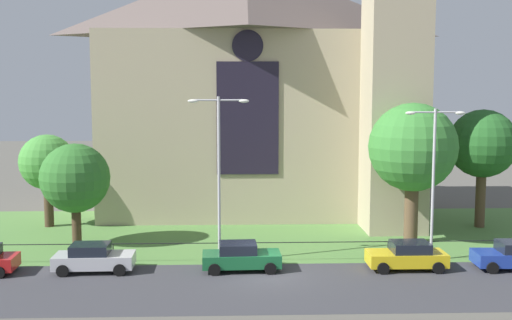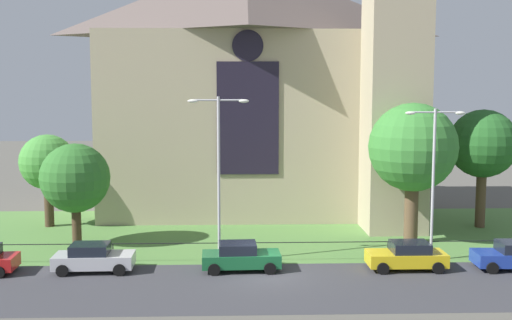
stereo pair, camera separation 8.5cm
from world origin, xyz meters
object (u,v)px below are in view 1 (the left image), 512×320
at_px(tree_right_near, 413,148).
at_px(parked_car_yellow, 407,256).
at_px(tree_right_far, 483,144).
at_px(tree_left_near, 75,179).
at_px(tree_left_far, 47,163).
at_px(church_building, 256,83).
at_px(parked_car_silver, 93,258).
at_px(streetlamp_near, 219,160).
at_px(streetlamp_far, 434,165).
at_px(parked_car_green, 241,257).

xyz_separation_m(tree_right_near, parked_car_yellow, (-1.86, -5.86, -5.32)).
distance_m(tree_right_near, tree_right_far, 7.71).
bearing_deg(tree_left_near, tree_left_far, 120.63).
bearing_deg(parked_car_yellow, tree_left_near, -16.95).
height_order(church_building, parked_car_yellow, church_building).
bearing_deg(tree_left_far, parked_car_silver, -63.53).
xyz_separation_m(tree_left_far, streetlamp_near, (12.39, -9.89, 1.26)).
distance_m(tree_left_far, parked_car_yellow, 25.67).
xyz_separation_m(streetlamp_near, streetlamp_far, (12.05, -0.00, -0.37)).
height_order(tree_right_far, streetlamp_far, streetlamp_far).
distance_m(parked_car_silver, parked_car_yellow, 16.90).
height_order(church_building, parked_car_green, church_building).
distance_m(tree_left_near, streetlamp_far, 21.50).
height_order(parked_car_green, parked_car_yellow, same).
relative_size(streetlamp_far, parked_car_green, 2.03).
relative_size(church_building, streetlamp_far, 3.00).
xyz_separation_m(tree_left_far, tree_right_far, (30.70, -1.21, 1.33)).
bearing_deg(tree_left_far, tree_left_near, -59.37).
height_order(tree_left_far, streetlamp_near, streetlamp_near).
bearing_deg(parked_car_silver, tree_right_near, 15.67).
bearing_deg(tree_right_far, parked_car_green, -149.15).
xyz_separation_m(church_building, parked_car_silver, (-9.29, -16.85, -9.53)).
bearing_deg(tree_left_far, church_building, 19.92).
bearing_deg(parked_car_green, parked_car_yellow, -3.03).
xyz_separation_m(tree_left_far, parked_car_green, (13.57, -11.44, -3.83)).
height_order(tree_right_near, streetlamp_near, streetlamp_near).
xyz_separation_m(streetlamp_far, parked_car_yellow, (-1.85, -1.68, -4.73)).
relative_size(tree_left_far, tree_left_near, 1.03).
bearing_deg(parked_car_green, streetlamp_far, 5.94).
height_order(tree_right_far, parked_car_yellow, tree_right_far).
bearing_deg(streetlamp_far, tree_left_near, 168.79).
height_order(streetlamp_near, parked_car_yellow, streetlamp_near).
height_order(tree_left_far, parked_car_green, tree_left_far).
relative_size(tree_left_near, streetlamp_near, 0.69).
distance_m(tree_right_far, parked_car_green, 20.61).
relative_size(church_building, streetlamp_near, 2.79).
height_order(tree_right_near, tree_right_far, tree_right_near).
xyz_separation_m(tree_right_far, parked_car_yellow, (-8.11, -10.37, -5.15)).
bearing_deg(parked_car_yellow, parked_car_green, -0.85).
xyz_separation_m(parked_car_silver, parked_car_green, (7.88, -0.02, 0.00)).
relative_size(streetlamp_far, parked_car_silver, 2.04).
height_order(tree_left_near, streetlamp_near, streetlamp_near).
xyz_separation_m(tree_left_near, parked_car_yellow, (19.21, -5.86, -3.50)).
relative_size(church_building, parked_car_green, 6.10).
distance_m(tree_left_far, parked_car_silver, 13.32).
relative_size(tree_right_near, parked_car_yellow, 2.12).
relative_size(tree_right_near, streetlamp_far, 1.03).
distance_m(streetlamp_far, parked_car_green, 11.96).
bearing_deg(tree_left_near, parked_car_yellow, -16.96).
bearing_deg(parked_car_yellow, tree_left_far, -27.12).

